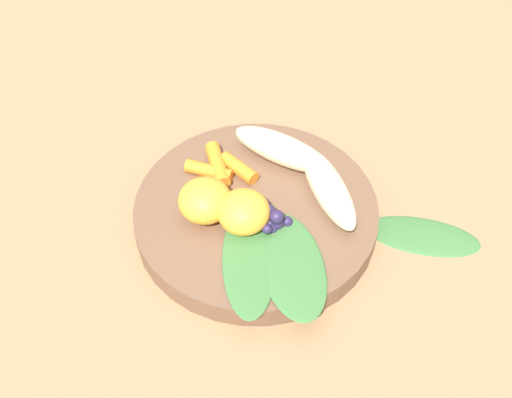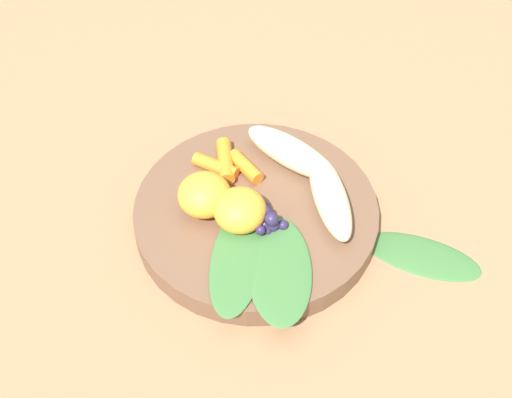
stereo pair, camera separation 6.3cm
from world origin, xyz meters
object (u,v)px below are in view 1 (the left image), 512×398
bowl (256,214)px  banana_peeled_left (281,149)px  kale_leaf_stray (423,235)px  banana_peeled_right (329,188)px  orange_segment_near (244,212)px

bowl → banana_peeled_left: 0.08m
kale_leaf_stray → banana_peeled_right: bearing=176.2°
kale_leaf_stray → bowl: bearing=-174.2°
bowl → banana_peeled_right: banana_peeled_right is taller
bowl → orange_segment_near: bearing=-75.4°
bowl → banana_peeled_left: size_ratio=2.20×
orange_segment_near → kale_leaf_stray: orange_segment_near is taller
banana_peeled_left → orange_segment_near: (0.03, -0.10, 0.00)m
bowl → kale_leaf_stray: bearing=33.5°
bowl → banana_peeled_left: banana_peeled_left is taller
orange_segment_near → banana_peeled_left: bearing=106.8°
kale_leaf_stray → banana_peeled_left: bearing=161.9°
banana_peeled_right → orange_segment_near: size_ratio=2.18×
banana_peeled_left → orange_segment_near: bearing=97.8°
bowl → banana_peeled_left: bearing=107.7°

